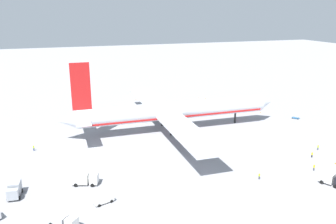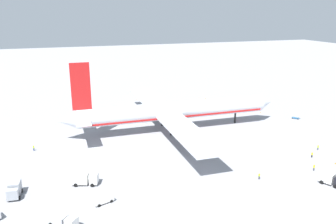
{
  "view_description": "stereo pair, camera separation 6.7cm",
  "coord_description": "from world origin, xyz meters",
  "px_view_note": "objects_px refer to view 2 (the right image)",
  "views": [
    {
      "loc": [
        -39.13,
        -107.68,
        40.2
      ],
      "look_at": [
        -2.6,
        0.51,
        6.39
      ],
      "focal_mm": 37.0,
      "sensor_mm": 36.0,
      "label": 1
    },
    {
      "loc": [
        -39.07,
        -107.71,
        40.2
      ],
      "look_at": [
        -2.6,
        0.51,
        6.39
      ],
      "focal_mm": 37.0,
      "sensor_mm": 36.0,
      "label": 2
    }
  ],
  "objects_px": {
    "service_truck_3": "(85,178)",
    "baggage_cart_0": "(296,118)",
    "ground_worker_4": "(34,148)",
    "traffic_cone_1": "(136,100)",
    "ground_worker_2": "(318,147)",
    "traffic_cone_4": "(261,112)",
    "service_van": "(103,199)",
    "ground_worker_3": "(312,155)",
    "traffic_cone_2": "(335,163)",
    "ground_worker_0": "(314,167)",
    "traffic_cone_0": "(199,97)",
    "traffic_cone_3": "(206,98)",
    "service_truck_1": "(14,189)",
    "airliner": "(172,111)",
    "ground_worker_1": "(259,176)",
    "service_truck_4": "(62,220)",
    "service_truck_2": "(330,178)"
  },
  "relations": [
    {
      "from": "service_van",
      "to": "ground_worker_0",
      "type": "height_order",
      "value": "service_van"
    },
    {
      "from": "service_truck_3",
      "to": "service_truck_4",
      "type": "xyz_separation_m",
      "value": [
        -5.75,
        -15.78,
        -0.24
      ]
    },
    {
      "from": "service_truck_2",
      "to": "service_truck_4",
      "type": "relative_size",
      "value": 0.92
    },
    {
      "from": "baggage_cart_0",
      "to": "ground_worker_4",
      "type": "height_order",
      "value": "ground_worker_4"
    },
    {
      "from": "service_truck_4",
      "to": "traffic_cone_4",
      "type": "bearing_deg",
      "value": 34.33
    },
    {
      "from": "airliner",
      "to": "traffic_cone_3",
      "type": "height_order",
      "value": "airliner"
    },
    {
      "from": "service_truck_1",
      "to": "ground_worker_0",
      "type": "relative_size",
      "value": 2.99
    },
    {
      "from": "ground_worker_3",
      "to": "traffic_cone_2",
      "type": "relative_size",
      "value": 3.05
    },
    {
      "from": "ground_worker_3",
      "to": "traffic_cone_2",
      "type": "height_order",
      "value": "ground_worker_3"
    },
    {
      "from": "service_truck_2",
      "to": "ground_worker_0",
      "type": "height_order",
      "value": "service_truck_2"
    },
    {
      "from": "service_truck_1",
      "to": "service_truck_2",
      "type": "distance_m",
      "value": 73.45
    },
    {
      "from": "traffic_cone_2",
      "to": "traffic_cone_4",
      "type": "bearing_deg",
      "value": 80.29
    },
    {
      "from": "service_truck_4",
      "to": "ground_worker_2",
      "type": "height_order",
      "value": "service_truck_4"
    },
    {
      "from": "service_truck_1",
      "to": "service_truck_3",
      "type": "xyz_separation_m",
      "value": [
        15.45,
        0.6,
        -0.14
      ]
    },
    {
      "from": "service_truck_4",
      "to": "traffic_cone_3",
      "type": "height_order",
      "value": "service_truck_4"
    },
    {
      "from": "baggage_cart_0",
      "to": "traffic_cone_2",
      "type": "distance_m",
      "value": 41.11
    },
    {
      "from": "ground_worker_4",
      "to": "traffic_cone_3",
      "type": "relative_size",
      "value": 3.19
    },
    {
      "from": "service_truck_4",
      "to": "baggage_cart_0",
      "type": "height_order",
      "value": "service_truck_4"
    },
    {
      "from": "ground_worker_2",
      "to": "traffic_cone_1",
      "type": "height_order",
      "value": "ground_worker_2"
    },
    {
      "from": "traffic_cone_0",
      "to": "traffic_cone_4",
      "type": "distance_m",
      "value": 34.28
    },
    {
      "from": "ground_worker_1",
      "to": "traffic_cone_4",
      "type": "distance_m",
      "value": 59.48
    },
    {
      "from": "ground_worker_4",
      "to": "traffic_cone_1",
      "type": "bearing_deg",
      "value": 48.78
    },
    {
      "from": "service_truck_3",
      "to": "baggage_cart_0",
      "type": "bearing_deg",
      "value": 18.51
    },
    {
      "from": "ground_worker_2",
      "to": "traffic_cone_3",
      "type": "distance_m",
      "value": 67.61
    },
    {
      "from": "service_truck_4",
      "to": "traffic_cone_1",
      "type": "height_order",
      "value": "service_truck_4"
    },
    {
      "from": "service_truck_1",
      "to": "ground_worker_1",
      "type": "xyz_separation_m",
      "value": [
        56.48,
        -10.44,
        -0.84
      ]
    },
    {
      "from": "ground_worker_0",
      "to": "ground_worker_3",
      "type": "height_order",
      "value": "ground_worker_0"
    },
    {
      "from": "ground_worker_0",
      "to": "traffic_cone_0",
      "type": "height_order",
      "value": "ground_worker_0"
    },
    {
      "from": "service_truck_4",
      "to": "service_van",
      "type": "xyz_separation_m",
      "value": [
        8.64,
        6.04,
        -0.28
      ]
    },
    {
      "from": "ground_worker_2",
      "to": "traffic_cone_2",
      "type": "relative_size",
      "value": 3.09
    },
    {
      "from": "traffic_cone_4",
      "to": "service_van",
      "type": "bearing_deg",
      "value": -145.74
    },
    {
      "from": "ground_worker_1",
      "to": "ground_worker_0",
      "type": "bearing_deg",
      "value": -1.58
    },
    {
      "from": "service_van",
      "to": "ground_worker_2",
      "type": "relative_size",
      "value": 2.82
    },
    {
      "from": "service_truck_3",
      "to": "ground_worker_0",
      "type": "bearing_deg",
      "value": -11.36
    },
    {
      "from": "service_truck_4",
      "to": "ground_worker_2",
      "type": "xyz_separation_m",
      "value": [
        73.76,
        15.19,
        -0.45
      ]
    },
    {
      "from": "ground_worker_4",
      "to": "service_truck_2",
      "type": "bearing_deg",
      "value": -33.21
    },
    {
      "from": "ground_worker_4",
      "to": "airliner",
      "type": "bearing_deg",
      "value": 6.11
    },
    {
      "from": "traffic_cone_3",
      "to": "traffic_cone_1",
      "type": "bearing_deg",
      "value": 165.71
    },
    {
      "from": "ground_worker_3",
      "to": "traffic_cone_2",
      "type": "bearing_deg",
      "value": -62.54
    },
    {
      "from": "ground_worker_1",
      "to": "ground_worker_3",
      "type": "height_order",
      "value": "ground_worker_1"
    },
    {
      "from": "service_truck_3",
      "to": "traffic_cone_1",
      "type": "height_order",
      "value": "service_truck_3"
    },
    {
      "from": "ground_worker_4",
      "to": "traffic_cone_0",
      "type": "bearing_deg",
      "value": 31.32
    },
    {
      "from": "ground_worker_0",
      "to": "traffic_cone_4",
      "type": "height_order",
      "value": "ground_worker_0"
    },
    {
      "from": "airliner",
      "to": "traffic_cone_3",
      "type": "distance_m",
      "value": 47.02
    },
    {
      "from": "airliner",
      "to": "service_van",
      "type": "height_order",
      "value": "airliner"
    },
    {
      "from": "airliner",
      "to": "ground_worker_4",
      "type": "height_order",
      "value": "airliner"
    },
    {
      "from": "ground_worker_0",
      "to": "traffic_cone_2",
      "type": "height_order",
      "value": "ground_worker_0"
    },
    {
      "from": "baggage_cart_0",
      "to": "service_truck_4",
      "type": "bearing_deg",
      "value": -153.78
    },
    {
      "from": "traffic_cone_4",
      "to": "service_truck_3",
      "type": "bearing_deg",
      "value": -152.41
    },
    {
      "from": "ground_worker_0",
      "to": "traffic_cone_4",
      "type": "distance_m",
      "value": 52.76
    }
  ]
}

